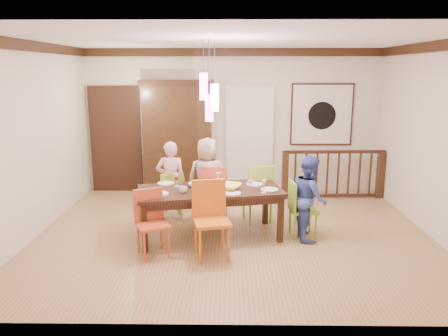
{
  "coord_description": "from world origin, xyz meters",
  "views": [
    {
      "loc": [
        -0.05,
        -6.4,
        2.48
      ],
      "look_at": [
        -0.15,
        0.17,
        1.0
      ],
      "focal_mm": 35.0,
      "sensor_mm": 36.0,
      "label": 1
    }
  ],
  "objects_px": {
    "dining_table": "(210,194)",
    "balustrade": "(333,173)",
    "china_hutch": "(178,137)",
    "chair_far_left": "(170,192)",
    "person_far_mid": "(207,179)",
    "chair_end_right": "(303,205)",
    "person_far_left": "(171,181)",
    "person_end_right": "(310,198)"
  },
  "relations": [
    {
      "from": "chair_far_left",
      "to": "person_far_left",
      "type": "relative_size",
      "value": 0.62
    },
    {
      "from": "chair_end_right",
      "to": "person_far_mid",
      "type": "relative_size",
      "value": 0.62
    },
    {
      "from": "balustrade",
      "to": "person_end_right",
      "type": "xyz_separation_m",
      "value": [
        -0.84,
        -2.12,
        0.13
      ]
    },
    {
      "from": "chair_far_left",
      "to": "balustrade",
      "type": "height_order",
      "value": "balustrade"
    },
    {
      "from": "dining_table",
      "to": "person_far_mid",
      "type": "distance_m",
      "value": 0.85
    },
    {
      "from": "balustrade",
      "to": "person_end_right",
      "type": "distance_m",
      "value": 2.28
    },
    {
      "from": "chair_end_right",
      "to": "person_far_mid",
      "type": "height_order",
      "value": "person_far_mid"
    },
    {
      "from": "chair_end_right",
      "to": "person_far_left",
      "type": "distance_m",
      "value": 2.23
    },
    {
      "from": "chair_end_right",
      "to": "person_far_mid",
      "type": "xyz_separation_m",
      "value": [
        -1.49,
        0.81,
        0.2
      ]
    },
    {
      "from": "china_hutch",
      "to": "person_end_right",
      "type": "bearing_deg",
      "value": -47.73
    },
    {
      "from": "chair_far_left",
      "to": "person_far_left",
      "type": "xyz_separation_m",
      "value": [
        0.02,
        -0.02,
        0.2
      ]
    },
    {
      "from": "person_far_left",
      "to": "china_hutch",
      "type": "bearing_deg",
      "value": -89.02
    },
    {
      "from": "chair_far_left",
      "to": "person_far_mid",
      "type": "xyz_separation_m",
      "value": [
        0.63,
        0.02,
        0.22
      ]
    },
    {
      "from": "chair_end_right",
      "to": "person_far_left",
      "type": "bearing_deg",
      "value": 63.92
    },
    {
      "from": "chair_far_left",
      "to": "person_far_mid",
      "type": "relative_size",
      "value": 0.59
    },
    {
      "from": "china_hutch",
      "to": "person_far_mid",
      "type": "bearing_deg",
      "value": -67.01
    },
    {
      "from": "balustrade",
      "to": "person_far_left",
      "type": "height_order",
      "value": "person_far_left"
    },
    {
      "from": "chair_end_right",
      "to": "dining_table",
      "type": "bearing_deg",
      "value": 85.27
    },
    {
      "from": "balustrade",
      "to": "chair_end_right",
      "type": "bearing_deg",
      "value": -116.7
    },
    {
      "from": "dining_table",
      "to": "person_far_left",
      "type": "xyz_separation_m",
      "value": [
        -0.69,
        0.8,
        0.0
      ]
    },
    {
      "from": "china_hutch",
      "to": "balustrade",
      "type": "bearing_deg",
      "value": -6.42
    },
    {
      "from": "chair_end_right",
      "to": "balustrade",
      "type": "relative_size",
      "value": 0.43
    },
    {
      "from": "person_far_left",
      "to": "person_end_right",
      "type": "relative_size",
      "value": 1.06
    },
    {
      "from": "person_far_mid",
      "to": "person_end_right",
      "type": "height_order",
      "value": "person_far_mid"
    },
    {
      "from": "balustrade",
      "to": "person_far_mid",
      "type": "bearing_deg",
      "value": -155.3
    },
    {
      "from": "dining_table",
      "to": "person_end_right",
      "type": "distance_m",
      "value": 1.48
    },
    {
      "from": "dining_table",
      "to": "balustrade",
      "type": "xyz_separation_m",
      "value": [
        2.32,
        2.09,
        -0.17
      ]
    },
    {
      "from": "dining_table",
      "to": "china_hutch",
      "type": "height_order",
      "value": "china_hutch"
    },
    {
      "from": "china_hutch",
      "to": "person_far_left",
      "type": "bearing_deg",
      "value": -87.61
    },
    {
      "from": "dining_table",
      "to": "china_hutch",
      "type": "bearing_deg",
      "value": 95.81
    },
    {
      "from": "dining_table",
      "to": "china_hutch",
      "type": "xyz_separation_m",
      "value": [
        -0.76,
        2.44,
        0.48
      ]
    },
    {
      "from": "chair_end_right",
      "to": "chair_far_left",
      "type": "bearing_deg",
      "value": 63.56
    },
    {
      "from": "person_far_left",
      "to": "person_end_right",
      "type": "height_order",
      "value": "person_far_left"
    },
    {
      "from": "person_far_mid",
      "to": "person_end_right",
      "type": "distance_m",
      "value": 1.79
    },
    {
      "from": "chair_far_left",
      "to": "balustrade",
      "type": "relative_size",
      "value": 0.41
    },
    {
      "from": "person_far_left",
      "to": "balustrade",
      "type": "bearing_deg",
      "value": -158.11
    },
    {
      "from": "person_far_mid",
      "to": "person_far_left",
      "type": "bearing_deg",
      "value": 7.0
    },
    {
      "from": "dining_table",
      "to": "person_end_right",
      "type": "relative_size",
      "value": 1.8
    },
    {
      "from": "person_end_right",
      "to": "china_hutch",
      "type": "bearing_deg",
      "value": 39.99
    },
    {
      "from": "chair_end_right",
      "to": "person_far_mid",
      "type": "bearing_deg",
      "value": 55.34
    },
    {
      "from": "china_hutch",
      "to": "person_far_mid",
      "type": "relative_size",
      "value": 1.65
    },
    {
      "from": "chair_far_left",
      "to": "chair_end_right",
      "type": "relative_size",
      "value": 0.96
    }
  ]
}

